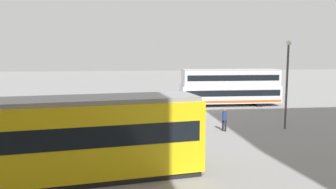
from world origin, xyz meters
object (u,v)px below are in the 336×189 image
tram_yellow (44,139)px  double_decker_bus (230,87)px  pedestrian_near_railing (171,107)px  pedestrian_crossing (224,118)px  info_sign (86,104)px  street_lamp (287,77)px

tram_yellow → double_decker_bus: bearing=-128.4°
tram_yellow → pedestrian_near_railing: bearing=-120.4°
double_decker_bus → pedestrian_crossing: (4.43, 11.29, -1.05)m
pedestrian_crossing → info_sign: bearing=-16.6°
pedestrian_near_railing → pedestrian_crossing: size_ratio=1.02×
double_decker_bus → pedestrian_near_railing: bearing=38.8°
double_decker_bus → pedestrian_near_railing: size_ratio=6.41×
pedestrian_crossing → street_lamp: 5.53m
pedestrian_crossing → double_decker_bus: bearing=-111.4°
pedestrian_near_railing → pedestrian_crossing: (-3.01, 5.31, -0.02)m
pedestrian_near_railing → street_lamp: street_lamp is taller
tram_yellow → info_sign: (-0.65, -10.73, -0.13)m
double_decker_bus → info_sign: 16.66m
tram_yellow → pedestrian_crossing: 13.20m
pedestrian_crossing → info_sign: 10.48m
double_decker_bus → info_sign: bearing=29.9°
pedestrian_near_railing → info_sign: (6.99, 2.32, 0.79)m
double_decker_bus → street_lamp: 11.41m
pedestrian_near_railing → info_sign: info_sign is taller
pedestrian_crossing → info_sign: info_sign is taller
tram_yellow → street_lamp: size_ratio=2.14×
tram_yellow → info_sign: tram_yellow is taller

